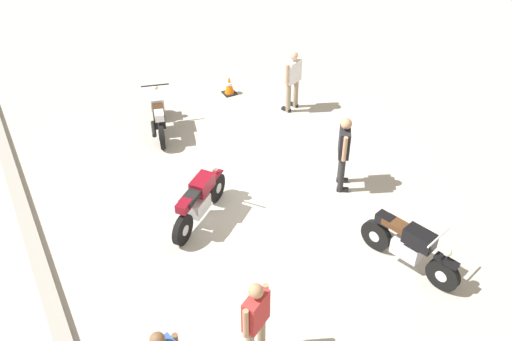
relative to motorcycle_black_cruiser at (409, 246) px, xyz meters
The scene contains 9 objects.
ground_plane 3.49m from the motorcycle_black_cruiser, 26.33° to the left, with size 40.00×40.00×0.00m, color #ADAAA3.
curb_edge 6.88m from the motorcycle_black_cruiser, 63.24° to the left, with size 14.00×0.30×0.15m, color gray.
motorcycle_black_cruiser is the anchor object (origin of this frame).
motorcycle_maroon_cruiser 4.20m from the motorcycle_black_cruiser, 43.71° to the left, with size 1.39×1.71×1.09m.
motorcycle_silver_cruiser 7.08m from the motorcycle_black_cruiser, 20.28° to the left, with size 2.04×0.89×1.09m.
person_in_black_shirt 2.68m from the motorcycle_black_cruiser, ahead, with size 0.61×0.51×1.76m.
person_in_red_shirt 3.52m from the motorcycle_black_cruiser, 97.60° to the left, with size 0.49×0.61×1.71m.
person_in_white_shirt 6.15m from the motorcycle_black_cruiser, 10.28° to the right, with size 0.45×0.64×1.69m.
traffic_cone 7.60m from the motorcycle_black_cruiser, ahead, with size 0.36×0.36×0.53m.
Camera 1 is at (-8.46, 4.53, 7.91)m, focal length 40.00 mm.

